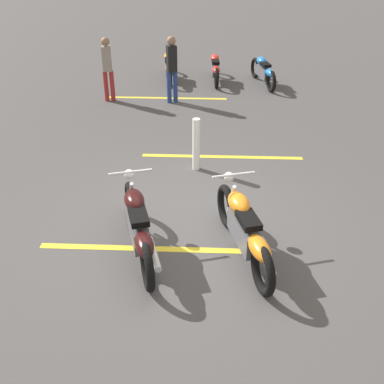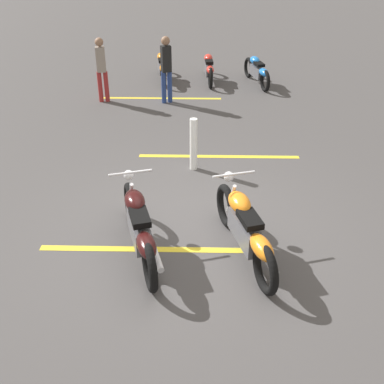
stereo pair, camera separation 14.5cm
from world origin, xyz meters
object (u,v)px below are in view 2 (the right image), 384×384
Objects in this scene: motorcycle_dark_foreground at (139,227)px; bollard_post at (194,144)px; motorcycle_row_far_left at (257,71)px; motorcycle_row_left at (209,68)px; motorcycle_row_center at (162,67)px; bystander_secondary at (166,67)px; bystander_near_row at (101,67)px; motorcycle_bright_foreground at (246,229)px.

motorcycle_dark_foreground is 2.74m from bollard_post.
motorcycle_row_far_left is 0.99× the size of motorcycle_row_left.
motorcycle_row_center is (8.30, 0.32, -0.06)m from motorcycle_dark_foreground.
motorcycle_row_left is at bearing -23.74° from motorcycle_dark_foreground.
motorcycle_row_center is 2.01m from bystander_secondary.
motorcycle_row_center is at bearing -14.32° from motorcycle_dark_foreground.
motorcycle_row_left is 2.17m from bystander_secondary.
motorcycle_dark_foreground reaches higher than motorcycle_row_left.
bystander_near_row is at bearing 118.97° from motorcycle_row_left.
motorcycle_row_center is at bearing 67.67° from motorcycle_row_far_left.
motorcycle_row_far_left is at bearing -17.95° from bollard_post.
motorcycle_dark_foreground reaches higher than motorcycle_row_center.
motorcycle_dark_foreground is 6.65m from bystander_near_row.
bystander_near_row reaches higher than motorcycle_dark_foreground.
motorcycle_bright_foreground is 2.77m from bollard_post.
motorcycle_dark_foreground is 1.34× the size of bystander_near_row.
bystander_near_row is (-1.88, 1.37, 0.50)m from motorcycle_row_center.
bollard_post is (-3.73, -0.75, -0.43)m from bystander_secondary.
motorcycle_row_far_left is 2.75m from motorcycle_row_center.
motorcycle_row_center is at bearing -45.97° from bystander_near_row.
motorcycle_row_center is 1.16× the size of bystander_secondary.
bystander_secondary reaches higher than motorcycle_dark_foreground.
motorcycle_row_far_left reaches higher than motorcycle_row_left.
motorcycle_dark_foreground is 1.12× the size of motorcycle_row_center.
motorcycle_dark_foreground is 1.30× the size of bystander_secondary.
motorcycle_bright_foreground is 8.51m from motorcycle_row_center.
motorcycle_dark_foreground is at bearing 165.29° from bollard_post.
motorcycle_row_left is 3.28m from bystander_near_row.
motorcycle_row_left is at bearing -67.03° from bystander_near_row.
bystander_secondary is at bearing -101.41° from bystander_near_row.
bollard_post is at bearing 172.57° from motorcycle_row_left.
motorcycle_row_far_left is 1.16× the size of bystander_secondary.
bystander_near_row reaches higher than motorcycle_bright_foreground.
bollard_post is (-5.53, 0.34, 0.10)m from motorcycle_row_left.
motorcycle_row_left is 1.20× the size of bystander_near_row.
motorcycle_row_left is 5.54m from bollard_post.
motorcycle_dark_foreground is 8.24m from motorcycle_row_left.
bollard_post is (-3.77, -2.39, -0.40)m from bystander_near_row.
motorcycle_row_far_left reaches higher than motorcycle_row_center.
motorcycle_dark_foreground is 8.28m from motorcycle_row_far_left.
bystander_secondary is at bearing 107.73° from motorcycle_row_far_left.
motorcycle_row_far_left is 1.19× the size of bystander_near_row.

